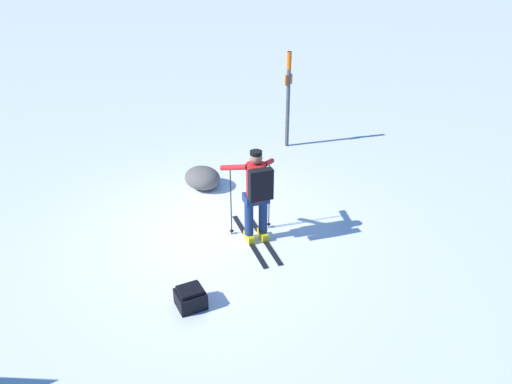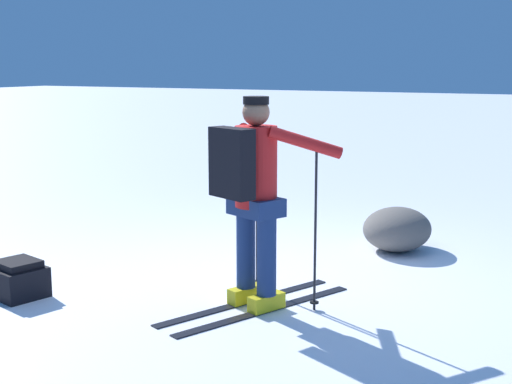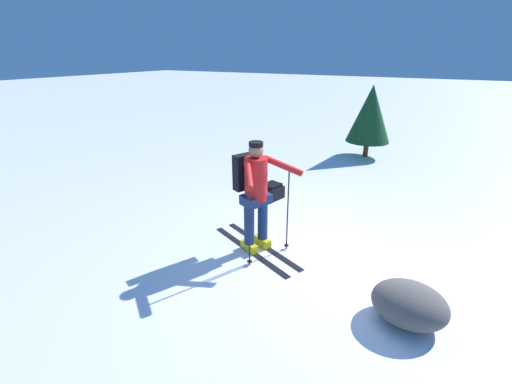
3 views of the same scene
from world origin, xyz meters
TOP-DOWN VIEW (x-y plane):
  - ground_plane at (0.00, 0.00)m, footprint 80.00×80.00m
  - skier at (-0.77, -0.33)m, footprint 1.71×1.12m
  - dropped_backpack at (-1.40, 1.50)m, footprint 0.46×0.47m
  - rock_boulder at (1.44, -0.85)m, footprint 0.80×0.68m
  - pine_tree at (-0.42, 5.48)m, footprint 1.18×1.18m

SIDE VIEW (x-z plane):
  - ground_plane at x=0.00m, z-range 0.00..0.00m
  - dropped_backpack at x=-1.40m, z-range -0.01..0.30m
  - rock_boulder at x=1.44m, z-range 0.00..0.44m
  - skier at x=-0.77m, z-range 0.12..1.77m
  - pine_tree at x=-0.42m, z-range 0.21..2.18m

